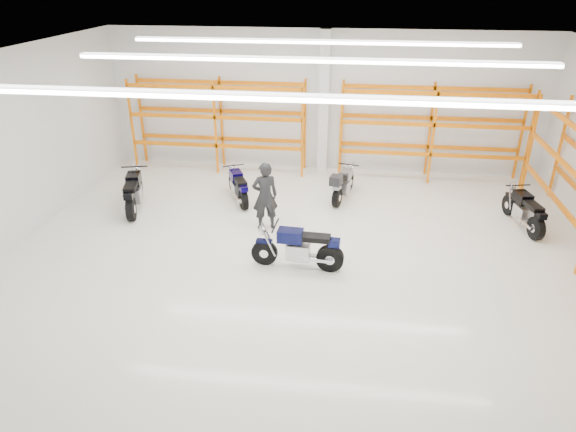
# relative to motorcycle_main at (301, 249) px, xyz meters

# --- Properties ---
(ground) EXTENTS (14.00, 14.00, 0.00)m
(ground) POSITION_rel_motorcycle_main_xyz_m (-0.00, 0.56, -0.48)
(ground) COLOR silver
(ground) RESTS_ON ground
(room_shell) EXTENTS (14.02, 12.02, 4.51)m
(room_shell) POSITION_rel_motorcycle_main_xyz_m (-0.00, 0.58, 2.80)
(room_shell) COLOR white
(room_shell) RESTS_ON ground
(motorcycle_main) EXTENTS (2.10, 0.70, 1.03)m
(motorcycle_main) POSITION_rel_motorcycle_main_xyz_m (0.00, 0.00, 0.00)
(motorcycle_main) COLOR black
(motorcycle_main) RESTS_ON ground
(motorcycle_back_a) EXTENTS (0.86, 2.15, 1.07)m
(motorcycle_back_a) POSITION_rel_motorcycle_main_xyz_m (-4.96, 2.49, 0.02)
(motorcycle_back_a) COLOR black
(motorcycle_back_a) RESTS_ON ground
(motorcycle_back_b) EXTENTS (0.98, 1.75, 0.93)m
(motorcycle_back_b) POSITION_rel_motorcycle_main_xyz_m (-2.21, 3.45, -0.05)
(motorcycle_back_b) COLOR black
(motorcycle_back_b) RESTS_ON ground
(motorcycle_back_c) EXTENTS (0.80, 1.92, 1.00)m
(motorcycle_back_c) POSITION_rel_motorcycle_main_xyz_m (0.76, 3.92, -0.01)
(motorcycle_back_c) COLOR black
(motorcycle_back_c) RESTS_ON ground
(motorcycle_back_d) EXTENTS (0.73, 1.99, 0.99)m
(motorcycle_back_d) POSITION_rel_motorcycle_main_xyz_m (5.50, 2.75, -0.02)
(motorcycle_back_d) COLOR black
(motorcycle_back_d) RESTS_ON ground
(standing_man) EXTENTS (0.76, 0.63, 1.80)m
(standing_man) POSITION_rel_motorcycle_main_xyz_m (-1.14, 1.86, 0.42)
(standing_man) COLOR black
(standing_man) RESTS_ON ground
(structural_column) EXTENTS (0.32, 0.32, 4.50)m
(structural_column) POSITION_rel_motorcycle_main_xyz_m (-0.00, 6.38, 1.77)
(structural_column) COLOR white
(structural_column) RESTS_ON ground
(pallet_racking_back_left) EXTENTS (5.67, 0.87, 3.00)m
(pallet_racking_back_left) POSITION_rel_motorcycle_main_xyz_m (-3.40, 6.04, 1.30)
(pallet_racking_back_left) COLOR #EA6B00
(pallet_racking_back_left) RESTS_ON ground
(pallet_racking_back_right) EXTENTS (5.67, 0.87, 3.00)m
(pallet_racking_back_right) POSITION_rel_motorcycle_main_xyz_m (3.40, 6.04, 1.30)
(pallet_racking_back_right) COLOR #EA6B00
(pallet_racking_back_right) RESTS_ON ground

